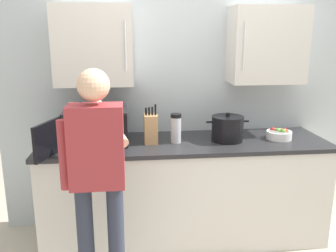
% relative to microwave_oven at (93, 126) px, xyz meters
% --- Properties ---
extents(back_wall_tiled, '(3.27, 0.44, 2.66)m').
position_rel_microwave_oven_xyz_m(back_wall_tiled, '(0.77, 0.31, 0.37)').
color(back_wall_tiled, '#B2BCC1').
rests_on(back_wall_tiled, ground_plane).
extents(counter_unit, '(2.44, 0.71, 0.90)m').
position_rel_microwave_oven_xyz_m(counter_unit, '(0.77, -0.04, -0.59)').
color(counter_unit, beige).
rests_on(counter_unit, ground_plane).
extents(microwave_oven, '(0.64, 0.74, 0.28)m').
position_rel_microwave_oven_xyz_m(microwave_oven, '(0.00, 0.00, 0.00)').
color(microwave_oven, black).
rests_on(microwave_oven, counter_unit).
extents(fruit_bowl, '(0.22, 0.22, 0.10)m').
position_rel_microwave_oven_xyz_m(fruit_bowl, '(1.60, -0.06, -0.10)').
color(fruit_bowl, white).
rests_on(fruit_bowl, counter_unit).
extents(knife_block, '(0.11, 0.15, 0.33)m').
position_rel_microwave_oven_xyz_m(knife_block, '(0.48, -0.05, -0.02)').
color(knife_block, tan).
rests_on(knife_block, counter_unit).
extents(stock_pot, '(0.37, 0.27, 0.24)m').
position_rel_microwave_oven_xyz_m(stock_pot, '(1.13, -0.06, -0.03)').
color(stock_pot, black).
rests_on(stock_pot, counter_unit).
extents(thermos_flask, '(0.09, 0.09, 0.25)m').
position_rel_microwave_oven_xyz_m(thermos_flask, '(0.69, -0.07, -0.02)').
color(thermos_flask, '#B7BABF').
rests_on(thermos_flask, counter_unit).
extents(person_figure, '(0.44, 0.58, 1.59)m').
position_rel_microwave_oven_xyz_m(person_figure, '(0.09, -0.76, -0.09)').
color(person_figure, '#282D3D').
rests_on(person_figure, ground_plane).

